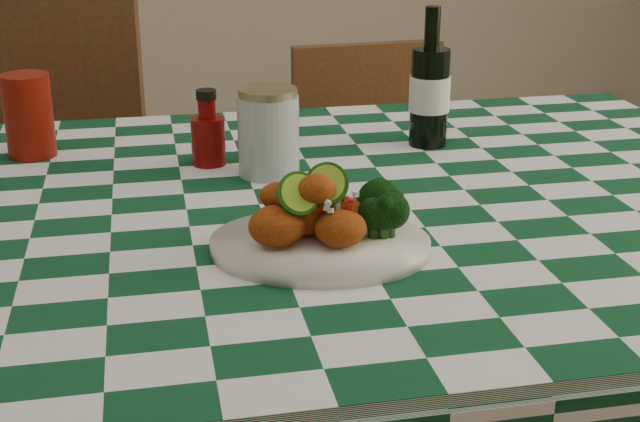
{
  "coord_description": "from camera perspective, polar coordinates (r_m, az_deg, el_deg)",
  "views": [
    {
      "loc": [
        -0.15,
        -1.18,
        1.23
      ],
      "look_at": [
        0.05,
        -0.18,
        0.84
      ],
      "focal_mm": 50.0,
      "sensor_mm": 36.0,
      "label": 1
    }
  ],
  "objects": [
    {
      "name": "fried_chicken_pile",
      "position": [
        1.08,
        -0.32,
        0.24
      ],
      "size": [
        0.13,
        0.1,
        0.08
      ],
      "primitive_type": null,
      "color": "#AE4110",
      "rests_on": "plate"
    },
    {
      "name": "plate",
      "position": [
        1.11,
        0.0,
        -2.23
      ],
      "size": [
        0.32,
        0.27,
        0.02
      ],
      "primitive_type": null,
      "rotation": [
        0.0,
        0.0,
        -0.23
      ],
      "color": "white",
      "rests_on": "dining_table"
    },
    {
      "name": "ketchup_bottle",
      "position": [
        1.43,
        -7.2,
        5.32
      ],
      "size": [
        0.06,
        0.06,
        0.12
      ],
      "primitive_type": null,
      "rotation": [
        0.0,
        0.0,
        -0.01
      ],
      "color": "#710605",
      "rests_on": "dining_table"
    },
    {
      "name": "broccoli_side",
      "position": [
        1.12,
        3.99,
        0.2
      ],
      "size": [
        0.08,
        0.08,
        0.06
      ],
      "primitive_type": null,
      "color": "black",
      "rests_on": "plate"
    },
    {
      "name": "wooden_chair_left",
      "position": [
        2.08,
        -18.24,
        -0.36
      ],
      "size": [
        0.56,
        0.57,
        1.02
      ],
      "primitive_type": null,
      "rotation": [
        0.0,
        0.0,
        -0.2
      ],
      "color": "#472814",
      "rests_on": "ground"
    },
    {
      "name": "red_tumbler",
      "position": [
        1.54,
        -18.15,
        5.82
      ],
      "size": [
        0.1,
        0.1,
        0.14
      ],
      "primitive_type": "cylinder",
      "rotation": [
        0.0,
        0.0,
        0.28
      ],
      "color": "maroon",
      "rests_on": "dining_table"
    },
    {
      "name": "wooden_chair_right",
      "position": [
        2.17,
        4.27,
        -1.05
      ],
      "size": [
        0.4,
        0.42,
        0.83
      ],
      "primitive_type": null,
      "rotation": [
        0.0,
        0.0,
        0.06
      ],
      "color": "#472814",
      "rests_on": "ground"
    },
    {
      "name": "mason_jar",
      "position": [
        1.37,
        -3.32,
        5.08
      ],
      "size": [
        0.1,
        0.1,
        0.14
      ],
      "primitive_type": null,
      "rotation": [
        0.0,
        0.0,
        0.12
      ],
      "color": "#B2BCBA",
      "rests_on": "dining_table"
    },
    {
      "name": "beer_bottle",
      "position": [
        1.52,
        7.07,
        8.49
      ],
      "size": [
        0.08,
        0.08,
        0.24
      ],
      "primitive_type": null,
      "rotation": [
        0.0,
        0.0,
        0.1
      ],
      "color": "black",
      "rests_on": "dining_table"
    }
  ]
}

